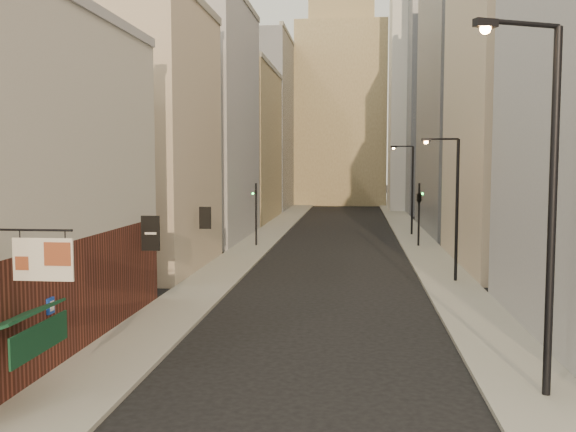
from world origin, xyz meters
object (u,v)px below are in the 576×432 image
object	(u,v)px
streetlamp_mid	(453,201)
traffic_light_right	(419,198)
clock_tower	(341,94)
streetlamp_far	(410,185)
traffic_light_left	(256,203)
white_tower	(420,75)
streetlamp_near	(545,190)

from	to	relation	value
streetlamp_mid	traffic_light_right	size ratio (longest dim) A/B	1.58
clock_tower	streetlamp_far	bearing A→B (deg)	-81.05
traffic_light_left	streetlamp_far	bearing A→B (deg)	-127.17
white_tower	clock_tower	bearing A→B (deg)	128.16
clock_tower	white_tower	xyz separation A→B (m)	(11.00, -14.00, 0.97)
clock_tower	streetlamp_mid	bearing A→B (deg)	-83.64
streetlamp_near	traffic_light_left	bearing A→B (deg)	88.37
clock_tower	traffic_light_right	xyz separation A→B (m)	(7.30, -53.96, -13.76)
streetlamp_far	traffic_light_right	size ratio (longest dim) A/B	1.62
streetlamp_near	streetlamp_mid	size ratio (longest dim) A/B	1.30
clock_tower	streetlamp_near	size ratio (longest dim) A/B	4.37
streetlamp_far	traffic_light_left	bearing A→B (deg)	-158.20
clock_tower	streetlamp_near	world-z (taller)	clock_tower
white_tower	traffic_light_right	world-z (taller)	white_tower
clock_tower	traffic_light_right	distance (m)	56.17
traffic_light_left	clock_tower	bearing A→B (deg)	-78.21
white_tower	streetlamp_far	xyz separation A→B (m)	(-3.75, -32.08, -13.98)
clock_tower	streetlamp_near	bearing A→B (deg)	-85.06
streetlamp_near	streetlamp_far	bearing A→B (deg)	66.47
traffic_light_left	traffic_light_right	bearing A→B (deg)	-157.73
clock_tower	streetlamp_mid	xyz separation A→B (m)	(7.68, -68.85, -13.11)
streetlamp_far	streetlamp_near	bearing A→B (deg)	-103.40
streetlamp_near	traffic_light_right	distance (m)	32.51
streetlamp_far	traffic_light_left	distance (m)	15.50
white_tower	streetlamp_mid	distance (m)	56.72
clock_tower	white_tower	world-z (taller)	clock_tower
white_tower	traffic_light_left	size ratio (longest dim) A/B	8.30
white_tower	streetlamp_near	world-z (taller)	white_tower
streetlamp_mid	traffic_light_left	size ratio (longest dim) A/B	1.58
streetlamp_mid	streetlamp_far	size ratio (longest dim) A/B	0.98
streetlamp_far	traffic_light_right	world-z (taller)	streetlamp_far
streetlamp_near	streetlamp_mid	world-z (taller)	streetlamp_near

